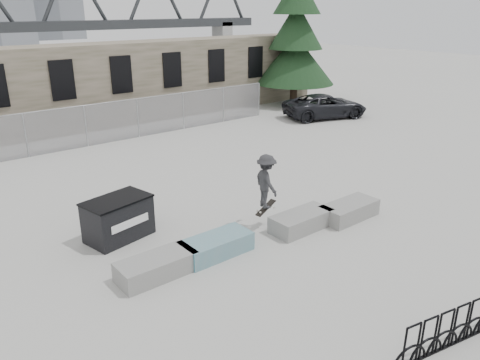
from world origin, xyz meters
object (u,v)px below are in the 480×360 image
Objects in this scene: planter_center_right at (302,220)px; dumpster at (118,218)px; planter_offset at (349,210)px; spruce_tree at (296,36)px; skateboarder at (266,181)px; planter_far_left at (157,266)px; planter_center_left at (216,245)px; suv at (325,106)px.

dumpster is at bearing 147.26° from planter_center_right.
spruce_tree is at bearing 50.41° from planter_offset.
skateboarder is (-2.52, 1.19, 1.21)m from planter_offset.
planter_far_left is at bearing -105.76° from dumpster.
dumpster is 21.85m from spruce_tree.
planter_center_right is 1.79m from planter_offset.
spruce_tree is at bearing 19.74° from dumpster.
planter_far_left and planter_center_left have the same top height.
planter_far_left is 1.00× the size of planter_offset.
planter_offset is 3.04m from skateboarder.
dumpster is (-6.32, 3.35, 0.34)m from planter_offset.
suv reaches higher than dumpster.
dumpster is 4.46m from skateboarder.
planter_far_left and planter_center_right have the same top height.
spruce_tree is 6.23× the size of skateboarder.
planter_offset is 0.97× the size of dumpster.
suv is (15.11, 9.44, 0.43)m from planter_center_left.
planter_offset is at bearing 153.22° from suv.
suv reaches higher than planter_center_right.
planter_center_right is 0.17× the size of spruce_tree.
spruce_tree is at bearing 36.52° from planter_far_left.
planter_far_left is at bearing 178.44° from planter_center_left.
suv is 15.78m from skateboarder.
planter_offset is at bearing -9.34° from planter_center_left.
skateboarder is at bearing 10.86° from planter_center_left.
suv is at bearing 38.89° from planter_center_right.
dumpster is 0.40× the size of suv.
planter_center_right is at bearing 166.90° from planter_offset.
dumpster is (0.18, 2.53, 0.34)m from planter_far_left.
spruce_tree is (18.53, 13.72, 4.27)m from planter_far_left.
skateboarder reaches higher than planter_offset.
planter_offset is 0.17× the size of spruce_tree.
spruce_tree is (13.77, 14.13, 4.27)m from planter_center_right.
skateboarder is (-14.54, -13.35, -3.06)m from spruce_tree.
skateboarder is (-12.92, -9.02, 0.79)m from suv.
planter_center_right and planter_offset have the same top height.
suv is (-1.61, -4.33, -3.84)m from spruce_tree.
spruce_tree is (16.72, 13.77, 4.27)m from planter_center_left.
planter_center_left is 2.53m from skateboarder.
spruce_tree is (12.02, 14.54, 4.27)m from planter_offset.
planter_center_left is 22.08m from spruce_tree.
planter_center_right is at bearing -4.99° from planter_far_left.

